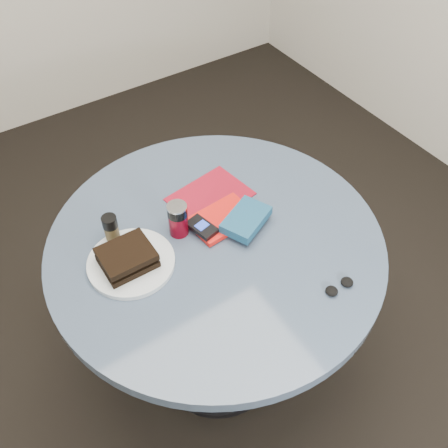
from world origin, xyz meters
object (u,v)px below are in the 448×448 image
soda_can (178,219)px  pepper_grinder (111,229)px  headphones (339,287)px  table (216,273)px  red_book (222,219)px  novel (246,219)px  mp3_player (202,227)px  sandwich (127,257)px  plate (131,263)px  magazine (210,197)px

soda_can → pepper_grinder: bearing=157.1°
headphones → soda_can: bearing=121.9°
table → red_book: (0.06, 0.05, 0.18)m
novel → mp3_player: 0.13m
sandwich → red_book: size_ratio=0.76×
plate → pepper_grinder: size_ratio=2.48×
table → plate: size_ratio=4.05×
red_book → mp3_player: (-0.08, -0.01, 0.02)m
magazine → headphones: headphones is taller
magazine → sandwich: bearing=-170.7°
pepper_grinder → novel: 0.39m
magazine → headphones: (0.10, -0.49, 0.01)m
magazine → red_book: 0.11m
red_book → table: bearing=-142.3°
table → soda_can: bearing=131.3°
sandwich → table: bearing=-10.9°
pepper_grinder → sandwich: bearing=-92.8°
plate → novel: (0.35, -0.06, 0.03)m
sandwich → soda_can: bearing=10.9°
magazine → novel: 0.17m
table → soda_can: soda_can is taller
pepper_grinder → magazine: size_ratio=0.41×
plate → novel: 0.36m
magazine → table: bearing=-126.0°
red_book → mp3_player: 0.08m
sandwich → novel: (0.36, -0.06, -0.01)m
sandwich → pepper_grinder: bearing=87.2°
pepper_grinder → headphones: size_ratio=1.11×
plate → pepper_grinder: bearing=92.2°
soda_can → mp3_player: soda_can is taller
headphones → magazine: bearing=101.7°
red_book → headphones: (0.13, -0.38, -0.00)m
pepper_grinder → red_book: size_ratio=0.53×
sandwich → mp3_player: size_ratio=1.42×
magazine → red_book: red_book is taller
soda_can → magazine: (0.16, 0.08, -0.05)m
sandwich → novel: 0.37m
soda_can → mp3_player: size_ratio=1.09×
red_book → plate: bearing=174.9°
soda_can → magazine: 0.18m
table → magazine: size_ratio=4.15×
plate → mp3_player: bearing=-2.7°
plate → magazine: bearing=18.0°
table → pepper_grinder: pepper_grinder is taller
mp3_player → table: bearing=-64.5°
magazine → red_book: bearing=-112.6°
soda_can → novel: bearing=-27.9°
soda_can → headphones: bearing=-58.1°
soda_can → magazine: size_ratio=0.46×
soda_can → red_book: soda_can is taller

